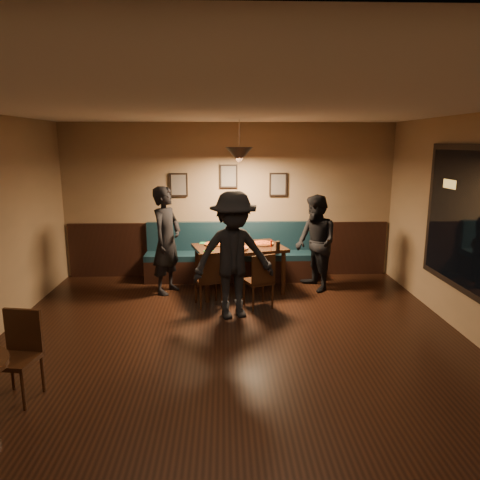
{
  "coord_description": "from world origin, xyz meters",
  "views": [
    {
      "loc": [
        -0.09,
        -4.79,
        2.44
      ],
      "look_at": [
        0.16,
        2.17,
        0.95
      ],
      "focal_mm": 34.09,
      "sensor_mm": 36.0,
      "label": 1
    }
  ],
  "objects_px": {
    "chair_near_left": "(208,278)",
    "booth_bench": "(229,253)",
    "cafe_chair_far": "(15,358)",
    "soda_glass": "(278,246)",
    "chair_near_right": "(258,280)",
    "diner_right": "(316,243)",
    "tabasco_bottle": "(271,243)",
    "diner_left": "(167,240)",
    "dining_table": "(239,269)",
    "diner_front": "(234,256)"
  },
  "relations": [
    {
      "from": "chair_near_left",
      "to": "booth_bench",
      "type": "bearing_deg",
      "value": 59.53
    },
    {
      "from": "cafe_chair_far",
      "to": "soda_glass",
      "type": "bearing_deg",
      "value": -124.57
    },
    {
      "from": "chair_near_right",
      "to": "diner_right",
      "type": "height_order",
      "value": "diner_right"
    },
    {
      "from": "booth_bench",
      "to": "chair_near_left",
      "type": "distance_m",
      "value": 1.39
    },
    {
      "from": "chair_near_right",
      "to": "diner_right",
      "type": "xyz_separation_m",
      "value": [
        1.02,
        0.81,
        0.38
      ]
    },
    {
      "from": "cafe_chair_far",
      "to": "booth_bench",
      "type": "bearing_deg",
      "value": -108.48
    },
    {
      "from": "diner_right",
      "to": "soda_glass",
      "type": "distance_m",
      "value": 0.76
    },
    {
      "from": "diner_right",
      "to": "cafe_chair_far",
      "type": "height_order",
      "value": "diner_right"
    },
    {
      "from": "chair_near_left",
      "to": "tabasco_bottle",
      "type": "bearing_deg",
      "value": 15.66
    },
    {
      "from": "soda_glass",
      "to": "cafe_chair_far",
      "type": "distance_m",
      "value": 4.11
    },
    {
      "from": "soda_glass",
      "to": "chair_near_left",
      "type": "bearing_deg",
      "value": -161.42
    },
    {
      "from": "chair_near_right",
      "to": "soda_glass",
      "type": "height_order",
      "value": "soda_glass"
    },
    {
      "from": "chair_near_left",
      "to": "cafe_chair_far",
      "type": "bearing_deg",
      "value": -141.07
    },
    {
      "from": "soda_glass",
      "to": "tabasco_bottle",
      "type": "relative_size",
      "value": 1.19
    },
    {
      "from": "diner_left",
      "to": "chair_near_left",
      "type": "bearing_deg",
      "value": -108.82
    },
    {
      "from": "soda_glass",
      "to": "cafe_chair_far",
      "type": "bearing_deg",
      "value": -134.18
    },
    {
      "from": "cafe_chair_far",
      "to": "chair_near_right",
      "type": "bearing_deg",
      "value": -125.8
    },
    {
      "from": "cafe_chair_far",
      "to": "chair_near_left",
      "type": "bearing_deg",
      "value": -114.8
    },
    {
      "from": "diner_left",
      "to": "cafe_chair_far",
      "type": "bearing_deg",
      "value": -173.78
    },
    {
      "from": "tabasco_bottle",
      "to": "cafe_chair_far",
      "type": "height_order",
      "value": "tabasco_bottle"
    },
    {
      "from": "dining_table",
      "to": "soda_glass",
      "type": "bearing_deg",
      "value": -41.73
    },
    {
      "from": "diner_front",
      "to": "soda_glass",
      "type": "height_order",
      "value": "diner_front"
    },
    {
      "from": "diner_front",
      "to": "soda_glass",
      "type": "bearing_deg",
      "value": 33.76
    },
    {
      "from": "chair_near_right",
      "to": "diner_front",
      "type": "relative_size",
      "value": 0.47
    },
    {
      "from": "chair_near_left",
      "to": "soda_glass",
      "type": "bearing_deg",
      "value": 1.92
    },
    {
      "from": "chair_near_right",
      "to": "soda_glass",
      "type": "relative_size",
      "value": 5.65
    },
    {
      "from": "diner_front",
      "to": "cafe_chair_far",
      "type": "bearing_deg",
      "value": -151.32
    },
    {
      "from": "dining_table",
      "to": "chair_near_left",
      "type": "bearing_deg",
      "value": -141.19
    },
    {
      "from": "diner_left",
      "to": "dining_table",
      "type": "bearing_deg",
      "value": -64.8
    },
    {
      "from": "dining_table",
      "to": "diner_right",
      "type": "bearing_deg",
      "value": -13.12
    },
    {
      "from": "chair_near_right",
      "to": "soda_glass",
      "type": "xyz_separation_m",
      "value": [
        0.34,
        0.46,
        0.42
      ]
    },
    {
      "from": "diner_right",
      "to": "tabasco_bottle",
      "type": "bearing_deg",
      "value": -101.78
    },
    {
      "from": "tabasco_bottle",
      "to": "diner_front",
      "type": "bearing_deg",
      "value": -119.86
    },
    {
      "from": "soda_glass",
      "to": "tabasco_bottle",
      "type": "bearing_deg",
      "value": 105.96
    },
    {
      "from": "diner_front",
      "to": "tabasco_bottle",
      "type": "distance_m",
      "value": 1.29
    },
    {
      "from": "chair_near_left",
      "to": "diner_left",
      "type": "height_order",
      "value": "diner_left"
    },
    {
      "from": "diner_right",
      "to": "diner_front",
      "type": "relative_size",
      "value": 0.89
    },
    {
      "from": "diner_front",
      "to": "soda_glass",
      "type": "xyz_separation_m",
      "value": [
        0.72,
        0.84,
        -0.06
      ]
    },
    {
      "from": "dining_table",
      "to": "cafe_chair_far",
      "type": "xyz_separation_m",
      "value": [
        -2.25,
        -3.24,
        0.05
      ]
    },
    {
      "from": "booth_bench",
      "to": "diner_left",
      "type": "distance_m",
      "value": 1.3
    },
    {
      "from": "booth_bench",
      "to": "diner_front",
      "type": "xyz_separation_m",
      "value": [
        0.04,
        -1.82,
        0.4
      ]
    },
    {
      "from": "dining_table",
      "to": "tabasco_bottle",
      "type": "height_order",
      "value": "tabasco_bottle"
    },
    {
      "from": "dining_table",
      "to": "tabasco_bottle",
      "type": "bearing_deg",
      "value": -18.15
    },
    {
      "from": "chair_near_left",
      "to": "tabasco_bottle",
      "type": "distance_m",
      "value": 1.27
    },
    {
      "from": "chair_near_left",
      "to": "diner_right",
      "type": "relative_size",
      "value": 0.54
    },
    {
      "from": "booth_bench",
      "to": "soda_glass",
      "type": "relative_size",
      "value": 20.05
    },
    {
      "from": "chair_near_right",
      "to": "diner_left",
      "type": "distance_m",
      "value": 1.69
    },
    {
      "from": "booth_bench",
      "to": "dining_table",
      "type": "xyz_separation_m",
      "value": [
        0.16,
        -0.68,
        -0.12
      ]
    },
    {
      "from": "chair_near_left",
      "to": "cafe_chair_far",
      "type": "distance_m",
      "value": 3.11
    },
    {
      "from": "soda_glass",
      "to": "cafe_chair_far",
      "type": "relative_size",
      "value": 0.17
    }
  ]
}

